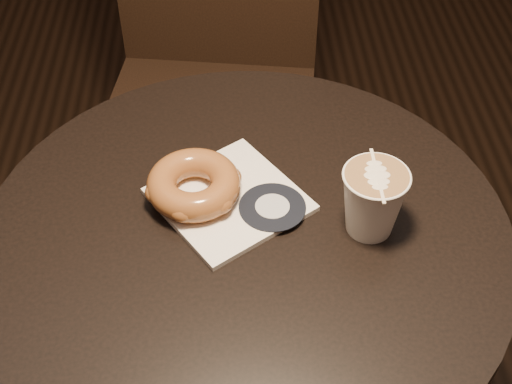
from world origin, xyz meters
TOP-DOWN VIEW (x-y plane):
  - cafe_table at (0.00, 0.00)m, footprint 0.70×0.70m
  - chair at (-0.05, 0.65)m, footprint 0.49×0.49m
  - pastry_bag at (-0.02, 0.05)m, footprint 0.24×0.24m
  - doughnut at (-0.07, 0.05)m, footprint 0.13×0.13m
  - latte_cup at (0.16, -0.01)m, footprint 0.09×0.09m

SIDE VIEW (x-z plane):
  - cafe_table at x=0.00m, z-range 0.18..0.93m
  - chair at x=-0.05m, z-range 0.06..1.15m
  - pastry_bag at x=-0.02m, z-range 0.75..0.76m
  - doughnut at x=-0.07m, z-range 0.76..0.80m
  - latte_cup at x=0.16m, z-range 0.75..0.84m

